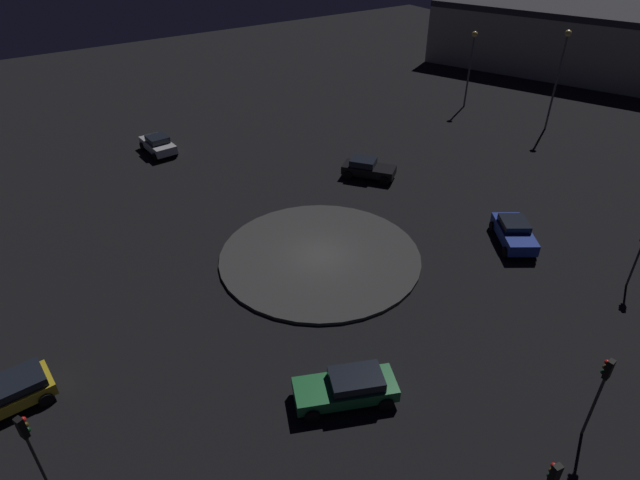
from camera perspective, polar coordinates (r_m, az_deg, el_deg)
name	(u,v)px	position (r m, az deg, el deg)	size (l,w,h in m)	color
ground_plane	(320,258)	(33.35, 0.00, -1.90)	(121.47, 121.47, 0.00)	black
roundabout_island	(320,256)	(33.29, 0.00, -1.75)	(12.42, 12.42, 0.21)	#383838
car_blue	(514,232)	(36.47, 19.84, 0.78)	(3.80, 4.48, 1.52)	#1E38A5
car_silver	(158,144)	(48.68, -16.78, 9.69)	(2.24, 4.04, 1.54)	silver
car_black	(368,168)	(42.57, 5.06, 7.57)	(3.83, 4.26, 1.53)	black
car_yellow	(8,394)	(28.04, -30.17, -13.90)	(4.10, 2.36, 1.33)	gold
car_green	(348,387)	(24.68, 2.97, -15.29)	(4.87, 3.37, 1.44)	#1E7238
traffic_light_northeast	(30,443)	(22.33, -28.37, -18.38)	(0.39, 0.36, 4.45)	#2D2D2D
traffic_light_north_near	(602,383)	(24.39, 27.69, -13.28)	(0.33, 0.37, 4.29)	#2D2D2D
streetlamp_west	(560,65)	(54.40, 24.10, 16.56)	(0.56, 0.56, 8.95)	#4C4C51
streetlamp_southwest	(471,56)	(58.19, 15.73, 18.20)	(0.56, 0.56, 7.49)	#4C4C51
store_building	(587,38)	(76.95, 26.44, 18.58)	(27.63, 38.19, 7.43)	#B7B299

